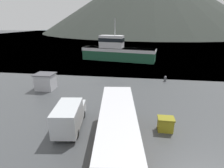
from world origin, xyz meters
The scene contains 7 objects.
water_surface centered at (0.00, 145.88, 0.00)m, with size 240.00×240.00×0.00m, color #475B6B.
tour_bus centered at (-2.37, 7.47, 1.80)m, with size 3.76×10.54×3.19m.
delivery_van centered at (-6.99, 9.64, 1.30)m, with size 2.70×5.60×2.47m.
fishing_boat centered at (-6.11, 40.77, 2.35)m, with size 19.01×7.48×10.19m.
storage_bin centered at (1.63, 10.42, 0.67)m, with size 1.45×1.04×1.31m.
dock_kiosk centered at (-14.07, 18.70, 1.19)m, with size 2.74×2.32×2.36m.
mooring_bollard centered at (3.71, 24.93, 0.48)m, with size 0.42×0.42×0.90m.
Camera 1 is at (-1.25, -3.63, 9.27)m, focal length 28.00 mm.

